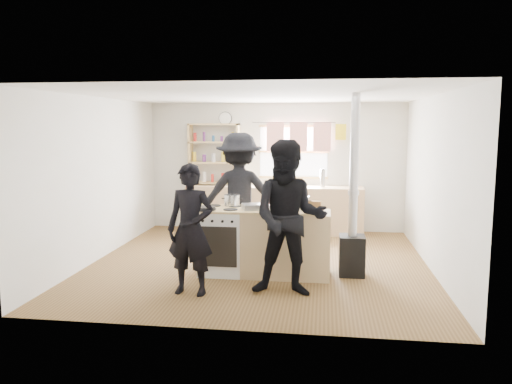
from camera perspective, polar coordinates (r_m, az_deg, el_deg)
ground at (r=7.62m, az=0.35°, el=-8.16°), size 5.00×5.00×0.01m
back_counter at (r=9.68m, az=2.07°, el=-1.98°), size 3.40×0.55×0.90m
shelving_unit at (r=9.87m, az=-4.80°, el=4.40°), size 1.00×0.28×1.20m
thermos at (r=9.54m, az=7.63°, el=1.56°), size 0.10×0.10×0.33m
cooking_island at (r=6.96m, az=0.95°, el=-5.70°), size 1.97×0.64×0.93m
skillet_greens at (r=6.78m, az=-5.78°, el=-1.85°), size 0.36×0.36×0.05m
roast_tray at (r=6.81m, az=0.06°, el=-1.65°), size 0.43×0.36×0.08m
stockpot_stove at (r=7.10m, az=-2.76°, el=-0.95°), size 0.23×0.23×0.19m
stockpot_counter at (r=6.81m, az=4.93°, el=-1.24°), size 0.28×0.28×0.21m
bread_board at (r=6.83m, az=6.53°, el=-1.60°), size 0.30×0.23×0.12m
flue_heater at (r=7.01m, az=10.97°, el=-4.27°), size 0.35×0.35×2.50m
person_near_left at (r=6.16m, az=-7.49°, el=-4.26°), size 0.63×0.45×1.62m
person_near_right at (r=6.06m, az=3.82°, el=-3.04°), size 0.93×0.73×1.90m
person_far at (r=7.91m, az=-1.91°, el=-0.30°), size 1.38×0.96×1.96m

